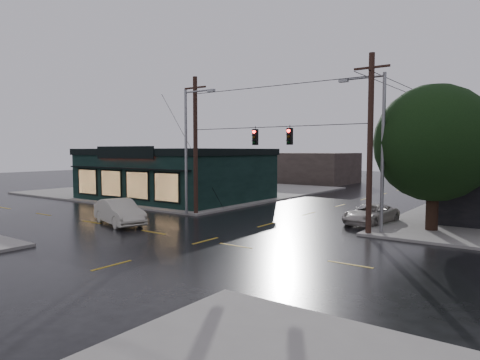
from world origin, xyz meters
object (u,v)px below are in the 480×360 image
Objects in this scene: utility_pole_nw at (196,215)px; sedan_cream at (119,212)px; utility_pole_ne at (368,235)px; corner_tree at (434,143)px; suv_silver at (370,214)px.

sedan_cream is at bearing -101.76° from utility_pole_nw.
sedan_cream is (-14.25, -5.99, 0.82)m from utility_pole_ne.
utility_pole_ne is at bearing -130.71° from corner_tree.
sedan_cream is at bearing -151.73° from corner_tree.
suv_silver is (13.07, 9.77, -0.18)m from sedan_cream.
utility_pole_ne is (13.00, 0.00, 0.00)m from utility_pole_nw.
utility_pole_ne reaches higher than sedan_cream.
sedan_cream is at bearing -157.20° from utility_pole_ne.
corner_tree is at bearing 49.29° from utility_pole_ne.
utility_pole_nw is 2.04× the size of sedan_cream.
corner_tree reaches higher than utility_pole_ne.
utility_pole_ne is at bearing 0.00° from utility_pole_nw.
utility_pole_nw reaches higher than sedan_cream.
suv_silver is at bearing 170.20° from corner_tree.
utility_pole_nw is 1.00× the size of utility_pole_ne.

